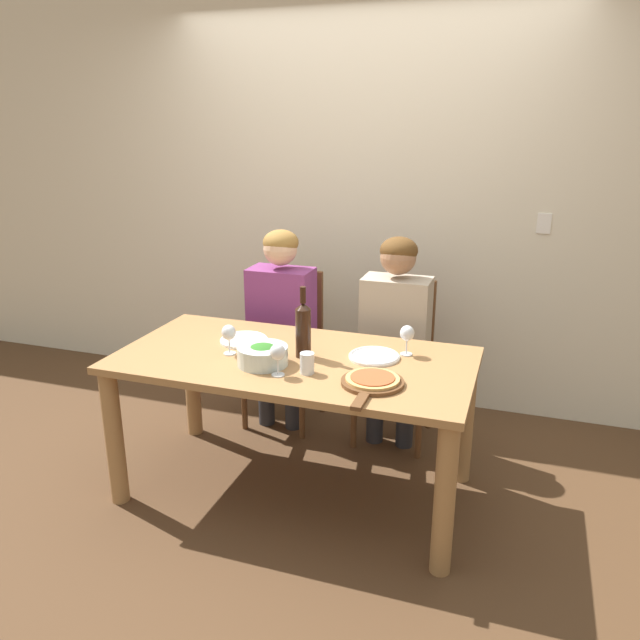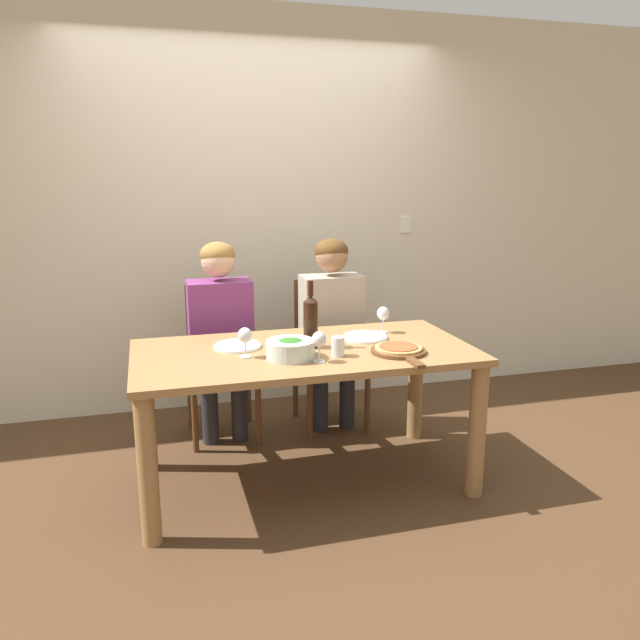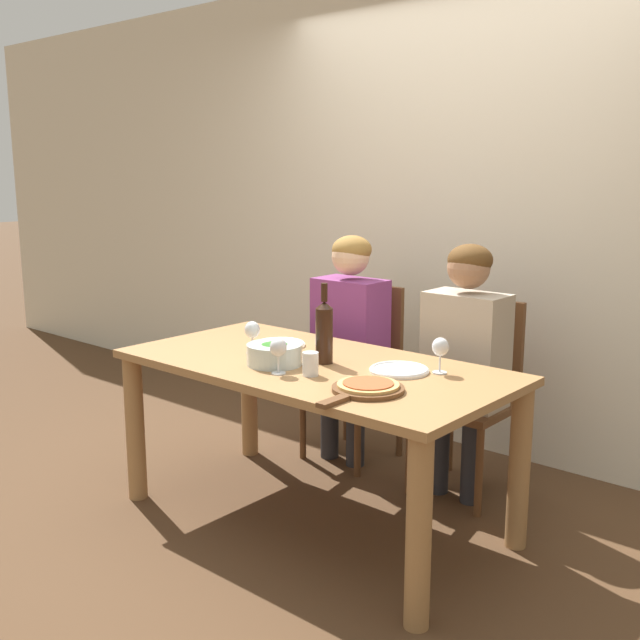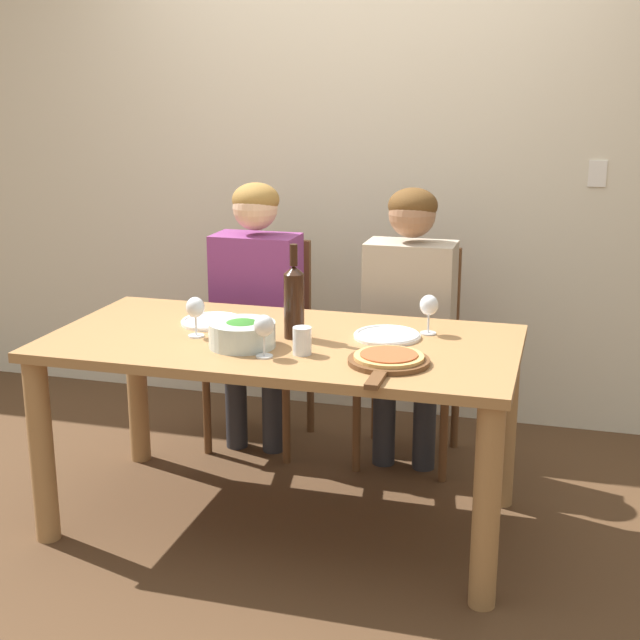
{
  "view_description": "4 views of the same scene",
  "coord_description": "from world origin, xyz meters",
  "px_view_note": "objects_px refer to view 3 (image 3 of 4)",
  "views": [
    {
      "loc": [
        1.03,
        -2.63,
        1.85
      ],
      "look_at": [
        0.11,
        0.07,
        0.92
      ],
      "focal_mm": 35.0,
      "sensor_mm": 36.0,
      "label": 1
    },
    {
      "loc": [
        -0.75,
        -2.99,
        1.63
      ],
      "look_at": [
        0.13,
        0.15,
        0.85
      ],
      "focal_mm": 35.0,
      "sensor_mm": 36.0,
      "label": 2
    },
    {
      "loc": [
        2.08,
        -2.38,
        1.57
      ],
      "look_at": [
        -0.01,
        0.05,
        0.92
      ],
      "focal_mm": 42.0,
      "sensor_mm": 36.0,
      "label": 3
    },
    {
      "loc": [
        1.0,
        -3.0,
        1.67
      ],
      "look_at": [
        0.13,
        0.05,
        0.81
      ],
      "focal_mm": 50.0,
      "sensor_mm": 36.0,
      "label": 4
    }
  ],
  "objects_px": {
    "dinner_plate_left": "(279,344)",
    "wine_glass_left": "(252,331)",
    "wine_bottle": "(324,331)",
    "pizza_on_board": "(367,388)",
    "dinner_plate_right": "(399,370)",
    "wine_glass_centre": "(278,349)",
    "person_man": "(464,347)",
    "wine_glass_right": "(440,349)",
    "person_woman": "(348,327)",
    "chair_left": "(361,366)",
    "chair_right": "(474,390)",
    "water_tumbler": "(311,364)",
    "broccoli_bowl": "(275,354)"
  },
  "relations": [
    {
      "from": "chair_right",
      "to": "dinner_plate_left",
      "type": "relative_size",
      "value": 3.81
    },
    {
      "from": "person_woman",
      "to": "pizza_on_board",
      "type": "distance_m",
      "value": 1.18
    },
    {
      "from": "wine_glass_left",
      "to": "wine_glass_centre",
      "type": "bearing_deg",
      "value": -27.54
    },
    {
      "from": "chair_left",
      "to": "person_woman",
      "type": "relative_size",
      "value": 0.77
    },
    {
      "from": "chair_right",
      "to": "dinner_plate_right",
      "type": "xyz_separation_m",
      "value": [
        0.02,
        -0.68,
        0.24
      ]
    },
    {
      "from": "wine_bottle",
      "to": "pizza_on_board",
      "type": "height_order",
      "value": "wine_bottle"
    },
    {
      "from": "person_man",
      "to": "wine_glass_left",
      "type": "relative_size",
      "value": 8.14
    },
    {
      "from": "chair_right",
      "to": "pizza_on_board",
      "type": "distance_m",
      "value": 1.02
    },
    {
      "from": "wine_glass_right",
      "to": "person_woman",
      "type": "bearing_deg",
      "value": 151.32
    },
    {
      "from": "person_man",
      "to": "wine_glass_centre",
      "type": "height_order",
      "value": "person_man"
    },
    {
      "from": "chair_right",
      "to": "dinner_plate_right",
      "type": "height_order",
      "value": "chair_right"
    },
    {
      "from": "person_woman",
      "to": "wine_glass_left",
      "type": "height_order",
      "value": "person_woman"
    },
    {
      "from": "chair_right",
      "to": "broccoli_bowl",
      "type": "bearing_deg",
      "value": -116.31
    },
    {
      "from": "chair_left",
      "to": "wine_bottle",
      "type": "bearing_deg",
      "value": -63.09
    },
    {
      "from": "person_woman",
      "to": "wine_glass_right",
      "type": "height_order",
      "value": "person_woman"
    },
    {
      "from": "wine_glass_right",
      "to": "wine_glass_centre",
      "type": "xyz_separation_m",
      "value": [
        -0.5,
        -0.44,
        0.0
      ]
    },
    {
      "from": "broccoli_bowl",
      "to": "wine_glass_centre",
      "type": "height_order",
      "value": "wine_glass_centre"
    },
    {
      "from": "person_woman",
      "to": "wine_glass_centre",
      "type": "xyz_separation_m",
      "value": [
        0.36,
        -0.91,
        0.1
      ]
    },
    {
      "from": "chair_right",
      "to": "dinner_plate_left",
      "type": "distance_m",
      "value": 0.98
    },
    {
      "from": "wine_glass_centre",
      "to": "water_tumbler",
      "type": "height_order",
      "value": "wine_glass_centre"
    },
    {
      "from": "pizza_on_board",
      "to": "wine_glass_centre",
      "type": "bearing_deg",
      "value": -175.3
    },
    {
      "from": "person_woman",
      "to": "dinner_plate_left",
      "type": "distance_m",
      "value": 0.55
    },
    {
      "from": "dinner_plate_left",
      "to": "wine_glass_left",
      "type": "xyz_separation_m",
      "value": [
        0.01,
        -0.19,
        0.1
      ]
    },
    {
      "from": "wine_bottle",
      "to": "wine_glass_centre",
      "type": "height_order",
      "value": "wine_bottle"
    },
    {
      "from": "dinner_plate_right",
      "to": "wine_glass_right",
      "type": "bearing_deg",
      "value": 33.83
    },
    {
      "from": "broccoli_bowl",
      "to": "dinner_plate_right",
      "type": "relative_size",
      "value": 0.97
    },
    {
      "from": "chair_left",
      "to": "pizza_on_board",
      "type": "relative_size",
      "value": 2.26
    },
    {
      "from": "chair_left",
      "to": "broccoli_bowl",
      "type": "relative_size",
      "value": 3.93
    },
    {
      "from": "dinner_plate_right",
      "to": "pizza_on_board",
      "type": "bearing_deg",
      "value": -77.73
    },
    {
      "from": "water_tumbler",
      "to": "person_man",
      "type": "bearing_deg",
      "value": 75.11
    },
    {
      "from": "chair_left",
      "to": "wine_glass_centre",
      "type": "relative_size",
      "value": 6.25
    },
    {
      "from": "person_man",
      "to": "wine_bottle",
      "type": "height_order",
      "value": "person_man"
    },
    {
      "from": "dinner_plate_right",
      "to": "wine_glass_left",
      "type": "bearing_deg",
      "value": -165.5
    },
    {
      "from": "person_woman",
      "to": "wine_glass_right",
      "type": "relative_size",
      "value": 8.14
    },
    {
      "from": "person_woman",
      "to": "broccoli_bowl",
      "type": "height_order",
      "value": "person_woman"
    },
    {
      "from": "chair_right",
      "to": "wine_glass_centre",
      "type": "xyz_separation_m",
      "value": [
        -0.34,
        -1.02,
        0.34
      ]
    },
    {
      "from": "chair_right",
      "to": "dinner_plate_right",
      "type": "bearing_deg",
      "value": -88.34
    },
    {
      "from": "person_woman",
      "to": "wine_glass_left",
      "type": "relative_size",
      "value": 8.14
    },
    {
      "from": "chair_left",
      "to": "dinner_plate_right",
      "type": "xyz_separation_m",
      "value": [
        0.72,
        -0.68,
        0.24
      ]
    },
    {
      "from": "dinner_plate_right",
      "to": "wine_glass_centre",
      "type": "height_order",
      "value": "wine_glass_centre"
    },
    {
      "from": "person_man",
      "to": "wine_glass_right",
      "type": "relative_size",
      "value": 8.14
    },
    {
      "from": "water_tumbler",
      "to": "chair_left",
      "type": "bearing_deg",
      "value": 116.53
    },
    {
      "from": "wine_glass_centre",
      "to": "water_tumbler",
      "type": "relative_size",
      "value": 1.55
    },
    {
      "from": "person_man",
      "to": "dinner_plate_right",
      "type": "bearing_deg",
      "value": -88.0
    },
    {
      "from": "chair_right",
      "to": "wine_glass_left",
      "type": "distance_m",
      "value": 1.13
    },
    {
      "from": "pizza_on_board",
      "to": "person_man",
      "type": "bearing_deg",
      "value": 95.72
    },
    {
      "from": "wine_bottle",
      "to": "wine_glass_left",
      "type": "height_order",
      "value": "wine_bottle"
    },
    {
      "from": "person_woman",
      "to": "person_man",
      "type": "distance_m",
      "value": 0.7
    },
    {
      "from": "broccoli_bowl",
      "to": "dinner_plate_right",
      "type": "xyz_separation_m",
      "value": [
        0.48,
        0.25,
        -0.04
      ]
    },
    {
      "from": "wine_bottle",
      "to": "broccoli_bowl",
      "type": "distance_m",
      "value": 0.24
    }
  ]
}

